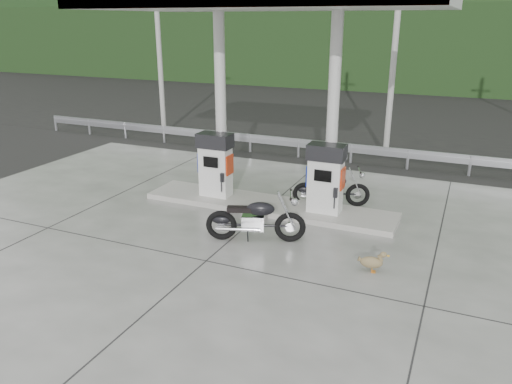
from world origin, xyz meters
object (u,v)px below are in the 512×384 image
at_px(duck, 371,263).
at_px(motorcycle_right, 331,189).
at_px(gas_pump_right, 326,179).
at_px(gas_pump_left, 215,165).
at_px(motorcycle_left, 256,220).

bearing_deg(duck, motorcycle_right, 108.41).
bearing_deg(gas_pump_right, duck, -55.67).
relative_size(gas_pump_left, gas_pump_right, 1.00).
bearing_deg(gas_pump_left, motorcycle_right, 15.75).
height_order(gas_pump_left, motorcycle_right, gas_pump_left).
bearing_deg(gas_pump_left, motorcycle_left, -44.24).
distance_m(gas_pump_left, motorcycle_left, 3.04).
distance_m(gas_pump_right, motorcycle_right, 1.06).
relative_size(gas_pump_left, motorcycle_right, 0.91).
bearing_deg(motorcycle_left, motorcycle_right, 52.21).
bearing_deg(motorcycle_right, duck, -81.38).
xyz_separation_m(motorcycle_right, duck, (1.81, -3.44, -0.27)).
xyz_separation_m(gas_pump_right, duck, (1.74, -2.55, -0.85)).
bearing_deg(motorcycle_left, gas_pump_left, 116.41).
bearing_deg(gas_pump_left, duck, -27.32).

